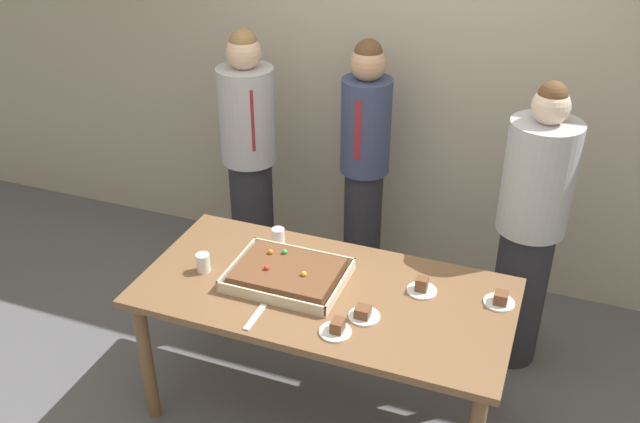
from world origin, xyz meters
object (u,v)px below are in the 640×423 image
Objects in this scene: person_green_shirt_behind at (249,156)px; cake_server_utensil at (255,317)px; person_serving_front at (530,228)px; sheet_cake at (288,274)px; plated_slice_near_left at (364,314)px; person_striped_tie_right at (364,164)px; drink_cup_middle at (278,237)px; drink_cup_nearest at (203,263)px; plated_slice_far_left at (336,329)px; plated_slice_far_right at (422,287)px; plated_slice_near_right at (500,300)px; party_table at (324,305)px.

cake_server_utensil is at bearing -7.69° from person_green_shirt_behind.
person_green_shirt_behind reaches higher than person_serving_front.
sheet_cake is 1.36m from person_serving_front.
plated_slice_near_left is 1.69m from person_green_shirt_behind.
drink_cup_middle is at bearing -11.52° from person_striped_tie_right.
drink_cup_nearest is at bearing -18.79° from person_striped_tie_right.
plated_slice_far_left is (0.37, -0.30, -0.01)m from sheet_cake.
plated_slice_far_right is (0.21, 0.30, 0.00)m from plated_slice_near_left.
cake_server_utensil is 0.12× the size of person_serving_front.
plated_slice_far_right is 1.65m from person_green_shirt_behind.
sheet_cake is at bearing 161.25° from plated_slice_near_left.
plated_slice_far_right is 0.09× the size of person_green_shirt_behind.
person_striped_tie_right is (0.20, 0.90, 0.06)m from drink_cup_middle.
person_striped_tie_right reaches higher than drink_cup_nearest.
person_serving_front is at bearing 84.39° from plated_slice_near_right.
plated_slice_near_right is at bearing 46.02° from person_striped_tie_right.
person_serving_front is at bearing 22.24° from drink_cup_middle.
plated_slice_near_left is 0.36m from plated_slice_far_right.
plated_slice_near_right is at bearing 29.86° from plated_slice_near_left.
person_green_shirt_behind is at bearing 134.09° from plated_slice_near_left.
drink_cup_nearest reaches higher than cake_server_utensil.
party_table is 0.51m from drink_cup_middle.
person_serving_front is at bearing 30.15° from drink_cup_nearest.
person_green_shirt_behind is at bearing 124.34° from sheet_cake.
person_serving_front is (1.27, 0.52, 0.03)m from drink_cup_middle.
plated_slice_far_left is 1.74m from person_green_shirt_behind.
person_serving_front reaches higher than plated_slice_near_right.
party_table is at bearing 6.50° from person_green_shirt_behind.
drink_cup_nearest is (-0.44, -0.08, 0.01)m from sheet_cake.
sheet_cake and drink_cup_nearest have the same top height.
cake_server_utensil is (-0.23, -0.32, 0.10)m from party_table.
drink_cup_middle is at bearing 170.27° from plated_slice_far_right.
plated_slice_far_left is 0.53m from plated_slice_far_right.
plated_slice_far_left reaches higher than party_table.
plated_slice_near_right is at bearing 10.06° from drink_cup_nearest.
drink_cup_middle reaches higher than plated_slice_far_left.
party_table is at bearing -38.27° from drink_cup_middle.
person_green_shirt_behind is at bearing -78.74° from person_striped_tie_right.
plated_slice_near_right is at bearing 26.07° from cake_server_utensil.
plated_slice_near_left is 0.09× the size of person_striped_tie_right.
plated_slice_near_right is at bearing 5.33° from plated_slice_far_right.
sheet_cake reaches higher than plated_slice_far_right.
plated_slice_far_right is (0.45, 0.16, 0.12)m from party_table.
sheet_cake reaches higher than cake_server_utensil.
drink_cup_middle is (0.26, 0.37, 0.00)m from drink_cup_nearest.
sheet_cake is 0.34m from drink_cup_middle.
plated_slice_near_right is 1.50× the size of drink_cup_middle.
sheet_cake is 3.83× the size of plated_slice_far_right.
drink_cup_nearest is at bearing -20.24° from person_green_shirt_behind.
drink_cup_nearest is at bearing -124.99° from drink_cup_middle.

